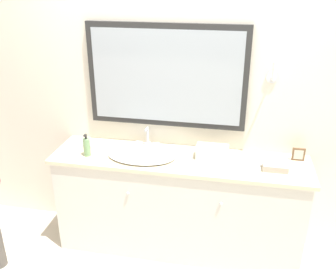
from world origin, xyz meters
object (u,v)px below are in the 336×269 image
at_px(appliance_box, 212,152).
at_px(picture_frame, 298,154).
at_px(soap_bottle, 87,147).
at_px(sink_basin, 142,154).

relative_size(appliance_box, picture_frame, 2.36).
height_order(soap_bottle, appliance_box, soap_bottle).
distance_m(appliance_box, picture_frame, 0.68).
bearing_deg(soap_bottle, appliance_box, 8.59).
distance_m(sink_basin, soap_bottle, 0.45).
height_order(sink_basin, appliance_box, sink_basin).
xyz_separation_m(sink_basin, soap_bottle, (-0.44, -0.08, 0.06)).
bearing_deg(picture_frame, appliance_box, -172.37).
relative_size(soap_bottle, picture_frame, 1.78).
bearing_deg(soap_bottle, sink_basin, 9.85).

